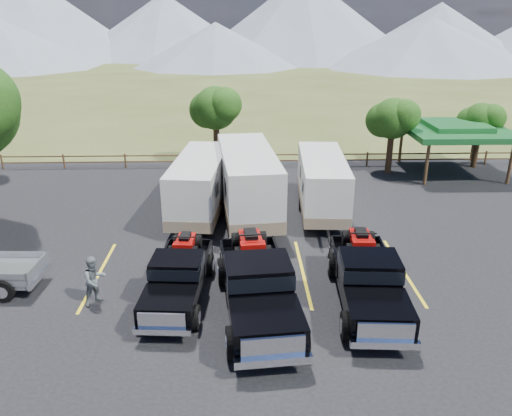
{
  "coord_description": "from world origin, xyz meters",
  "views": [
    {
      "loc": [
        -0.37,
        -13.34,
        9.57
      ],
      "look_at": [
        0.24,
        6.98,
        1.6
      ],
      "focal_mm": 35.0,
      "sensor_mm": 36.0,
      "label": 1
    }
  ],
  "objects_px": {
    "trailer_left": "(200,186)",
    "person_b": "(95,280)",
    "rig_right": "(367,276)",
    "trailer_center": "(248,183)",
    "rig_center": "(257,283)",
    "trailer_right": "(322,184)",
    "pavilion": "(455,130)",
    "rig_left": "(179,274)"
  },
  "relations": [
    {
      "from": "trailer_left",
      "to": "person_b",
      "type": "height_order",
      "value": "trailer_left"
    },
    {
      "from": "rig_right",
      "to": "trailer_center",
      "type": "distance_m",
      "value": 9.18
    },
    {
      "from": "trailer_left",
      "to": "person_b",
      "type": "relative_size",
      "value": 4.79
    },
    {
      "from": "rig_center",
      "to": "trailer_right",
      "type": "distance_m",
      "value": 9.68
    },
    {
      "from": "rig_right",
      "to": "trailer_left",
      "type": "xyz_separation_m",
      "value": [
        -6.38,
        8.37,
        0.52
      ]
    },
    {
      "from": "trailer_left",
      "to": "pavilion",
      "type": "bearing_deg",
      "value": 29.58
    },
    {
      "from": "rig_left",
      "to": "rig_center",
      "type": "height_order",
      "value": "rig_center"
    },
    {
      "from": "person_b",
      "to": "trailer_right",
      "type": "bearing_deg",
      "value": -3.85
    },
    {
      "from": "rig_right",
      "to": "person_b",
      "type": "bearing_deg",
      "value": -177.64
    },
    {
      "from": "trailer_right",
      "to": "rig_left",
      "type": "bearing_deg",
      "value": -124.68
    },
    {
      "from": "pavilion",
      "to": "rig_left",
      "type": "relative_size",
      "value": 1.08
    },
    {
      "from": "rig_left",
      "to": "trailer_center",
      "type": "bearing_deg",
      "value": 75.52
    },
    {
      "from": "pavilion",
      "to": "trailer_center",
      "type": "height_order",
      "value": "trailer_center"
    },
    {
      "from": "person_b",
      "to": "pavilion",
      "type": "bearing_deg",
      "value": -6.9
    },
    {
      "from": "trailer_center",
      "to": "person_b",
      "type": "relative_size",
      "value": 5.4
    },
    {
      "from": "trailer_center",
      "to": "rig_left",
      "type": "bearing_deg",
      "value": -114.11
    },
    {
      "from": "rig_left",
      "to": "pavilion",
      "type": "bearing_deg",
      "value": 47.32
    },
    {
      "from": "person_b",
      "to": "rig_right",
      "type": "bearing_deg",
      "value": -47.47
    },
    {
      "from": "pavilion",
      "to": "rig_center",
      "type": "relative_size",
      "value": 0.88
    },
    {
      "from": "rig_right",
      "to": "rig_center",
      "type": "bearing_deg",
      "value": -169.27
    },
    {
      "from": "rig_center",
      "to": "trailer_right",
      "type": "relative_size",
      "value": 0.85
    },
    {
      "from": "pavilion",
      "to": "rig_right",
      "type": "relative_size",
      "value": 0.96
    },
    {
      "from": "pavilion",
      "to": "rig_left",
      "type": "height_order",
      "value": "pavilion"
    },
    {
      "from": "pavilion",
      "to": "rig_right",
      "type": "height_order",
      "value": "pavilion"
    },
    {
      "from": "person_b",
      "to": "trailer_center",
      "type": "bearing_deg",
      "value": 9.72
    },
    {
      "from": "rig_center",
      "to": "rig_left",
      "type": "bearing_deg",
      "value": 154.23
    },
    {
      "from": "rig_left",
      "to": "person_b",
      "type": "relative_size",
      "value": 3.22
    },
    {
      "from": "rig_right",
      "to": "trailer_center",
      "type": "relative_size",
      "value": 0.67
    },
    {
      "from": "pavilion",
      "to": "rig_center",
      "type": "bearing_deg",
      "value": -129.34
    },
    {
      "from": "rig_left",
      "to": "trailer_right",
      "type": "bearing_deg",
      "value": 55.79
    },
    {
      "from": "rig_center",
      "to": "trailer_left",
      "type": "distance_m",
      "value": 9.2
    },
    {
      "from": "rig_center",
      "to": "trailer_center",
      "type": "distance_m",
      "value": 8.71
    },
    {
      "from": "rig_center",
      "to": "person_b",
      "type": "relative_size",
      "value": 3.94
    },
    {
      "from": "pavilion",
      "to": "trailer_right",
      "type": "height_order",
      "value": "pavilion"
    },
    {
      "from": "trailer_center",
      "to": "trailer_right",
      "type": "xyz_separation_m",
      "value": [
        3.72,
        0.31,
        -0.24
      ]
    },
    {
      "from": "rig_left",
      "to": "rig_center",
      "type": "bearing_deg",
      "value": -16.26
    },
    {
      "from": "pavilion",
      "to": "trailer_right",
      "type": "distance_m",
      "value": 11.57
    },
    {
      "from": "trailer_left",
      "to": "trailer_center",
      "type": "xyz_separation_m",
      "value": [
        2.38,
        -0.14,
        0.2
      ]
    },
    {
      "from": "rig_left",
      "to": "trailer_right",
      "type": "height_order",
      "value": "trailer_right"
    },
    {
      "from": "rig_left",
      "to": "trailer_center",
      "type": "distance_m",
      "value": 8.13
    },
    {
      "from": "rig_center",
      "to": "trailer_right",
      "type": "height_order",
      "value": "trailer_right"
    },
    {
      "from": "trailer_left",
      "to": "trailer_center",
      "type": "height_order",
      "value": "trailer_center"
    }
  ]
}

